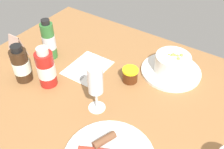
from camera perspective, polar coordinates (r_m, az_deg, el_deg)
The scene contains 9 objects.
ground_plane at distance 91.06cm, azimuth -0.92°, elevation -4.48°, with size 110.00×84.00×3.00cm, color #9E6B3D.
porridge_bowl at distance 97.95cm, azimuth 13.15°, elevation 2.03°, with size 22.34×22.34×8.54cm.
cutlery_setting at distance 99.81cm, azimuth -5.60°, elevation 1.48°, with size 13.89×17.50×0.90cm.
wine_glass at distance 76.94cm, azimuth -3.68°, elevation -1.73°, with size 5.65×5.65×16.98cm.
jam_jar at distance 92.68cm, azimuth 4.03°, elevation -0.09°, with size 5.81×5.81×5.28cm.
sauce_bottle_brown at distance 96.20cm, azimuth -19.52°, elevation 2.03°, with size 6.08×6.08×14.65cm.
sauce_bottle_green at distance 104.04cm, azimuth -13.82°, elevation 7.31°, with size 5.08×5.08×16.81cm.
sauce_bottle_red at distance 91.36cm, azimuth -14.41°, elevation 1.29°, with size 6.31×6.31×15.48cm.
menu_card at distance 109.16cm, azimuth -20.42°, elevation 5.78°, with size 5.43×6.12×10.10cm.
Camera 1 is at (-36.95, 52.33, 63.21)cm, focal length 41.25 mm.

